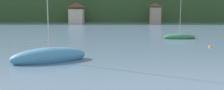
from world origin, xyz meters
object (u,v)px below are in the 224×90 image
(mooring_buoy_mid, at_px, (210,47))
(sailboat_mid_4, at_px, (49,57))
(shore_building_westcentral, at_px, (76,13))
(shore_building_central, at_px, (155,13))
(sailboat_far_2, at_px, (180,37))

(mooring_buoy_mid, bearing_deg, sailboat_mid_4, -154.13)
(shore_building_westcentral, bearing_deg, sailboat_mid_4, -83.42)
(shore_building_central, xyz_separation_m, mooring_buoy_mid, (-0.17, -55.65, -3.63))
(shore_building_central, bearing_deg, sailboat_far_2, -92.87)
(shore_building_central, distance_m, mooring_buoy_mid, 55.77)
(sailboat_far_2, bearing_deg, shore_building_westcentral, -64.80)
(shore_building_westcentral, relative_size, sailboat_mid_4, 0.66)
(sailboat_mid_4, bearing_deg, shore_building_central, 44.74)
(shore_building_central, relative_size, mooring_buoy_mid, 15.77)
(shore_building_central, bearing_deg, mooring_buoy_mid, -90.18)
(mooring_buoy_mid, bearing_deg, sailboat_far_2, 102.08)
(shore_building_central, relative_size, sailboat_mid_4, 0.64)
(shore_building_westcentral, relative_size, sailboat_far_2, 0.99)
(sailboat_far_2, relative_size, sailboat_mid_4, 0.67)
(shore_building_westcentral, height_order, sailboat_mid_4, sailboat_mid_4)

